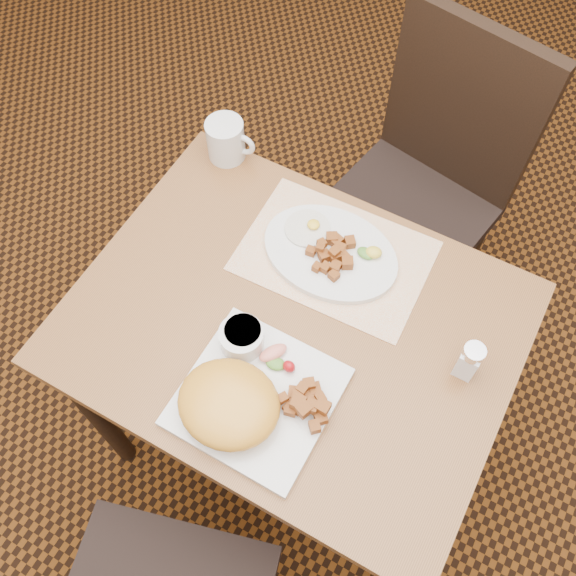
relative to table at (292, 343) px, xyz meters
The scene contains 15 objects.
ground 0.64m from the table, ahead, with size 8.00×8.00×0.00m, color black.
table is the anchor object (origin of this frame).
chair_far 0.67m from the table, 84.65° to the left, with size 0.49×0.50×0.97m.
placemat 0.21m from the table, 88.85° to the left, with size 0.40×0.28×0.00m, color white.
plate_square 0.21m from the table, 83.44° to the right, with size 0.28×0.28×0.02m, color silver.
plate_oval 0.22m from the table, 91.88° to the left, with size 0.30×0.23×0.02m, color silver, non-canonical shape.
hollandaise_mound 0.28m from the table, 92.85° to the right, with size 0.20×0.18×0.07m.
ramekin 0.19m from the table, 121.96° to the right, with size 0.09×0.09×0.05m.
garnish_sq 0.17m from the table, 79.22° to the right, with size 0.09×0.07×0.03m.
fried_egg 0.26m from the table, 109.92° to the left, with size 0.10×0.10×0.02m.
garnish_ov 0.26m from the table, 70.98° to the left, with size 0.06×0.04×0.02m.
salt_shaker 0.39m from the table, 10.96° to the left, with size 0.04×0.04×0.10m.
coffee_mug 0.50m from the table, 137.85° to the left, with size 0.12×0.09×0.10m.
home_fries_sq 0.24m from the table, 54.60° to the right, with size 0.11×0.10×0.04m.
home_fries_ov 0.22m from the table, 87.70° to the left, with size 0.11×0.12×0.03m.
Camera 1 is at (0.28, -0.52, 1.93)m, focal length 40.00 mm.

